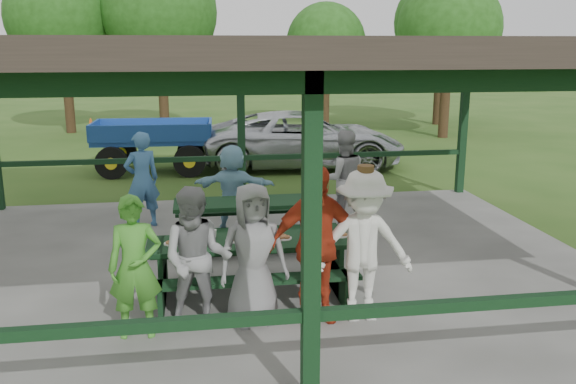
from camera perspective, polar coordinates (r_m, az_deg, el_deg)
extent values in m
plane|color=#2B4E18|center=(9.24, -2.38, -7.16)|extent=(90.00, 90.00, 0.00)
cube|color=#60605C|center=(9.22, -2.39, -6.86)|extent=(10.00, 8.00, 0.10)
cube|color=black|center=(5.16, 2.17, -5.38)|extent=(0.15, 0.15, 3.00)
cube|color=black|center=(12.53, -4.40, 5.91)|extent=(0.15, 0.15, 3.00)
cube|color=black|center=(13.75, 16.08, 6.11)|extent=(0.15, 0.15, 3.00)
cube|color=black|center=(5.50, -23.88, -12.09)|extent=(4.65, 0.10, 0.10)
cube|color=black|center=(6.26, 24.53, -9.01)|extent=(4.65, 0.10, 0.10)
cube|color=black|center=(12.68, -15.24, 2.81)|extent=(4.65, 0.10, 0.10)
cube|color=black|center=(13.03, 6.25, 3.50)|extent=(4.65, 0.10, 0.10)
cube|color=black|center=(4.88, 2.32, 10.35)|extent=(9.80, 0.15, 0.20)
cube|color=black|center=(12.42, -4.52, 12.33)|extent=(9.80, 0.15, 0.20)
cube|color=#2C2420|center=(8.64, -2.60, 13.24)|extent=(10.60, 8.60, 0.24)
cube|color=black|center=(7.81, -3.56, -4.73)|extent=(2.60, 0.75, 0.06)
cube|color=black|center=(7.39, -3.13, -8.25)|extent=(2.60, 0.28, 0.05)
cube|color=black|center=(8.43, -3.88, -5.45)|extent=(2.60, 0.28, 0.05)
cube|color=black|center=(7.91, -11.68, -7.40)|extent=(0.06, 0.70, 0.75)
cube|color=black|center=(8.09, 4.44, -6.66)|extent=(0.06, 0.70, 0.75)
cube|color=black|center=(7.97, -11.63, -8.41)|extent=(0.06, 1.39, 0.45)
cube|color=black|center=(8.15, 4.42, -7.65)|extent=(0.06, 1.39, 0.45)
cube|color=black|center=(9.74, -3.26, -0.99)|extent=(2.51, 0.75, 0.06)
cube|color=black|center=(9.29, -2.90, -3.61)|extent=(2.51, 0.28, 0.05)
cube|color=black|center=(10.35, -3.53, -1.80)|extent=(2.51, 0.28, 0.05)
cube|color=black|center=(9.80, -9.52, -3.17)|extent=(0.06, 0.70, 0.75)
cube|color=black|center=(9.99, 2.93, -2.67)|extent=(0.06, 0.70, 0.75)
cube|color=black|center=(9.84, -9.48, -4.01)|extent=(0.06, 1.39, 0.45)
cube|color=black|center=(10.03, 2.92, -3.49)|extent=(0.06, 1.39, 0.45)
cylinder|color=white|center=(7.78, -10.74, -4.75)|extent=(0.22, 0.22, 0.01)
torus|color=#9B6137|center=(7.76, -11.04, -4.65)|extent=(0.10, 0.10, 0.03)
torus|color=#9B6137|center=(7.75, -10.45, -4.63)|extent=(0.10, 0.10, 0.03)
torus|color=#9B6137|center=(7.82, -10.73, -4.49)|extent=(0.10, 0.10, 0.03)
cylinder|color=white|center=(7.79, -5.07, -4.54)|extent=(0.22, 0.22, 0.01)
torus|color=#9B6137|center=(7.76, -5.36, -4.45)|extent=(0.10, 0.10, 0.03)
torus|color=#9B6137|center=(7.76, -4.77, -4.42)|extent=(0.10, 0.10, 0.03)
torus|color=#9B6137|center=(7.82, -5.09, -4.29)|extent=(0.10, 0.10, 0.03)
cylinder|color=white|center=(7.85, -0.45, -4.34)|extent=(0.22, 0.22, 0.01)
torus|color=#9B6137|center=(7.82, -0.72, -4.25)|extent=(0.10, 0.10, 0.03)
torus|color=#9B6137|center=(7.83, -0.14, -4.22)|extent=(0.10, 0.10, 0.03)
torus|color=#9B6137|center=(7.88, -0.49, -4.09)|extent=(0.10, 0.10, 0.03)
cylinder|color=white|center=(7.98, 4.93, -4.07)|extent=(0.22, 0.22, 0.01)
torus|color=#9B6137|center=(7.95, 4.68, -3.98)|extent=(0.10, 0.10, 0.03)
torus|color=#9B6137|center=(7.97, 5.24, -3.95)|extent=(0.10, 0.10, 0.03)
torus|color=#9B6137|center=(8.02, 4.86, -3.83)|extent=(0.10, 0.10, 0.03)
cylinder|color=#381E0F|center=(7.61, -4.09, -4.61)|extent=(0.06, 0.06, 0.10)
cylinder|color=#381E0F|center=(7.64, -1.59, -4.50)|extent=(0.06, 0.06, 0.10)
cylinder|color=#381E0F|center=(7.65, -1.27, -4.49)|extent=(0.06, 0.06, 0.10)
cylinder|color=#381E0F|center=(7.77, 4.08, -4.22)|extent=(0.06, 0.06, 0.10)
cone|color=white|center=(7.95, -9.03, -3.94)|extent=(0.09, 0.09, 0.10)
cone|color=white|center=(7.95, -7.01, -3.87)|extent=(0.09, 0.09, 0.10)
cone|color=white|center=(7.96, -4.94, -3.79)|extent=(0.09, 0.09, 0.10)
cone|color=white|center=(7.97, -4.67, -3.78)|extent=(0.09, 0.09, 0.10)
imported|color=#44972C|center=(6.92, -14.11, -6.85)|extent=(0.59, 0.39, 1.61)
imported|color=gray|center=(6.95, -8.51, -6.25)|extent=(0.89, 0.74, 1.67)
imported|color=gray|center=(7.06, -3.29, -5.81)|extent=(0.88, 0.65, 1.66)
imported|color=#B23218|center=(7.08, 2.55, -4.90)|extent=(1.14, 0.59, 1.86)
imported|color=silver|center=(7.14, 7.07, -5.06)|extent=(1.19, 0.71, 1.80)
cylinder|color=#533A1C|center=(6.92, 7.27, 1.55)|extent=(0.33, 0.33, 0.02)
cylinder|color=#533A1C|center=(6.91, 7.28, 2.04)|extent=(0.20, 0.20, 0.11)
imported|color=#8BBFD6|center=(10.54, -5.19, 0.36)|extent=(1.49, 0.80, 1.53)
imported|color=teal|center=(11.04, -13.50, 1.12)|extent=(0.73, 0.62, 1.71)
imported|color=#969699|center=(10.79, 5.18, 1.22)|extent=(0.85, 0.66, 1.73)
imported|color=silver|center=(16.65, 1.44, 4.95)|extent=(5.64, 2.92, 1.52)
cube|color=navy|center=(16.36, -12.50, 4.80)|extent=(3.04, 1.62, 0.13)
cube|color=navy|center=(15.59, -12.83, 5.35)|extent=(2.99, 0.19, 0.43)
cube|color=navy|center=(17.06, -12.29, 6.07)|extent=(2.99, 0.19, 0.43)
cube|color=navy|center=(16.55, -17.71, 5.51)|extent=(0.13, 1.49, 0.43)
cube|color=navy|center=(16.23, -7.28, 5.90)|extent=(0.13, 1.49, 0.43)
cylinder|color=black|center=(15.79, -16.18, 2.62)|extent=(0.82, 0.23, 0.81)
cylinder|color=yellow|center=(15.79, -16.18, 2.62)|extent=(0.31, 0.25, 0.30)
cylinder|color=black|center=(17.34, -15.31, 3.63)|extent=(0.82, 0.23, 0.81)
cylinder|color=yellow|center=(17.34, -15.31, 3.63)|extent=(0.31, 0.25, 0.30)
cylinder|color=black|center=(15.57, -9.20, 2.84)|extent=(0.82, 0.23, 0.81)
cylinder|color=yellow|center=(15.57, -9.20, 2.84)|extent=(0.31, 0.25, 0.30)
cylinder|color=black|center=(17.14, -8.95, 3.84)|extent=(0.82, 0.23, 0.81)
cylinder|color=yellow|center=(17.14, -8.95, 3.84)|extent=(0.31, 0.25, 0.30)
cube|color=navy|center=(16.28, -5.36, 4.65)|extent=(1.07, 0.13, 0.09)
cone|color=#F2590C|center=(16.55, -17.92, 5.87)|extent=(0.04, 0.43, 0.43)
cylinder|color=#302013|center=(24.59, -19.89, 8.88)|extent=(0.36, 0.36, 3.14)
sphere|color=#1F4913|center=(24.55, -20.42, 15.17)|extent=(4.03, 4.03, 4.03)
cylinder|color=#302013|center=(23.51, -11.60, 9.35)|extent=(0.36, 0.36, 3.25)
sphere|color=#1F4913|center=(23.48, -11.94, 16.17)|extent=(4.16, 4.16, 4.16)
cylinder|color=#302013|center=(24.95, 3.48, 8.92)|extent=(0.36, 0.36, 2.46)
sphere|color=#1F4913|center=(24.86, 3.56, 13.78)|extent=(3.14, 3.14, 3.14)
cylinder|color=#302013|center=(22.68, 14.47, 8.50)|extent=(0.36, 0.36, 2.81)
sphere|color=#1F4913|center=(22.61, 14.84, 14.61)|extent=(3.60, 3.60, 3.60)
cylinder|color=#302013|center=(26.42, 13.91, 9.45)|extent=(0.36, 0.36, 3.04)
sphere|color=#1F4913|center=(26.38, 14.24, 15.12)|extent=(3.89, 3.89, 3.89)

